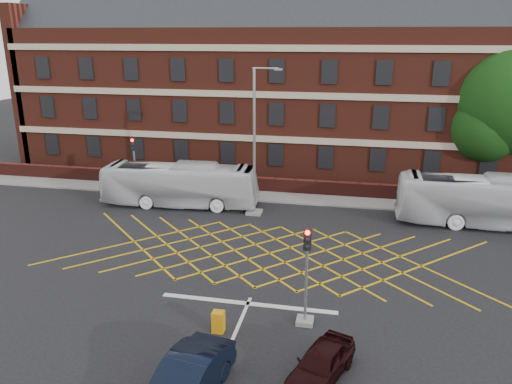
% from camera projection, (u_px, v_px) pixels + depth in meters
% --- Properties ---
extents(ground, '(120.00, 120.00, 0.00)m').
position_uv_depth(ground, '(263.00, 269.00, 25.55)').
color(ground, black).
rests_on(ground, ground).
extents(victorian_building, '(51.00, 12.17, 20.40)m').
position_uv_depth(victorian_building, '(313.00, 78.00, 43.67)').
color(victorian_building, '#5B2217').
rests_on(victorian_building, ground).
extents(boundary_wall, '(56.00, 0.50, 1.10)m').
position_uv_depth(boundary_wall, '(295.00, 187.00, 37.52)').
color(boundary_wall, '#4A1813').
rests_on(boundary_wall, ground).
extents(far_pavement, '(60.00, 3.00, 0.12)m').
position_uv_depth(far_pavement, '(293.00, 197.00, 36.74)').
color(far_pavement, slate).
rests_on(far_pavement, ground).
extents(box_junction_hatching, '(8.22, 8.22, 0.02)m').
position_uv_depth(box_junction_hatching, '(270.00, 253.00, 27.42)').
color(box_junction_hatching, '#CC990C').
rests_on(box_junction_hatching, ground).
extents(stop_line, '(8.00, 0.30, 0.02)m').
position_uv_depth(stop_line, '(248.00, 303.00, 22.28)').
color(stop_line, silver).
rests_on(stop_line, ground).
extents(bus_left, '(10.97, 3.22, 3.02)m').
position_uv_depth(bus_left, '(180.00, 185.00, 34.68)').
color(bus_left, silver).
rests_on(bus_left, ground).
extents(bus_right, '(11.56, 2.75, 3.22)m').
position_uv_depth(bus_right, '(493.00, 201.00, 30.87)').
color(bus_right, silver).
rests_on(bus_right, ground).
extents(car_navy, '(2.36, 4.78, 1.51)m').
position_uv_depth(car_navy, '(186.00, 381.00, 16.18)').
color(car_navy, black).
rests_on(car_navy, ground).
extents(car_maroon, '(2.59, 3.83, 1.21)m').
position_uv_depth(car_maroon, '(321.00, 363.00, 17.30)').
color(car_maroon, black).
rests_on(car_maroon, ground).
extents(deciduous_tree, '(8.49, 8.47, 11.07)m').
position_uv_depth(deciduous_tree, '(505.00, 108.00, 37.37)').
color(deciduous_tree, black).
rests_on(deciduous_tree, ground).
extents(traffic_light_near, '(0.70, 0.70, 4.27)m').
position_uv_depth(traffic_light_near, '(306.00, 285.00, 20.26)').
color(traffic_light_near, slate).
rests_on(traffic_light_near, ground).
extents(traffic_light_far, '(0.70, 0.70, 4.27)m').
position_uv_depth(traffic_light_far, '(135.00, 171.00, 37.17)').
color(traffic_light_far, slate).
rests_on(traffic_light_far, ground).
extents(street_lamp, '(2.25, 1.00, 9.57)m').
position_uv_depth(street_lamp, '(255.00, 165.00, 32.46)').
color(street_lamp, slate).
rests_on(street_lamp, ground).
extents(direction_signs, '(1.10, 0.16, 2.20)m').
position_uv_depth(direction_signs, '(135.00, 171.00, 38.68)').
color(direction_signs, gray).
rests_on(direction_signs, ground).
extents(utility_cabinet, '(0.48, 0.42, 0.90)m').
position_uv_depth(utility_cabinet, '(218.00, 322.00, 20.07)').
color(utility_cabinet, orange).
rests_on(utility_cabinet, ground).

